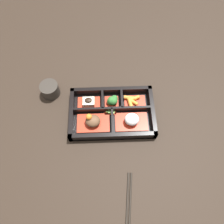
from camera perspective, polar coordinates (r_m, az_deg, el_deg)
name	(u,v)px	position (r m, az deg, el deg)	size (l,w,h in m)	color
ground_plane	(112,115)	(0.81, 0.00, -0.76)	(3.00, 3.00, 0.00)	black
bento_base	(112,114)	(0.81, 0.00, -0.61)	(0.31, 0.20, 0.01)	black
bento_rim	(112,112)	(0.79, 0.00, 0.02)	(0.31, 0.20, 0.04)	black
bowl_rice	(132,120)	(0.78, 5.16, -2.14)	(0.12, 0.07, 0.04)	#B22D19
bowl_stew	(93,121)	(0.77, -5.05, -2.44)	(0.12, 0.07, 0.05)	#B22D19
bowl_carrots	(133,101)	(0.82, 5.48, 2.98)	(0.08, 0.05, 0.02)	#B22D19
bowl_greens	(113,101)	(0.81, 0.17, 2.98)	(0.05, 0.05, 0.04)	#B22D19
bowl_tofu	(89,102)	(0.82, -6.09, 2.57)	(0.08, 0.05, 0.03)	#B22D19
bowl_pickles	(110,111)	(0.80, -0.51, 0.34)	(0.04, 0.03, 0.01)	#B22D19
tea_cup	(50,89)	(0.86, -15.89, 5.73)	(0.07, 0.07, 0.05)	#2D2823
chopsticks	(128,212)	(0.73, 4.31, -24.60)	(0.04, 0.24, 0.01)	black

